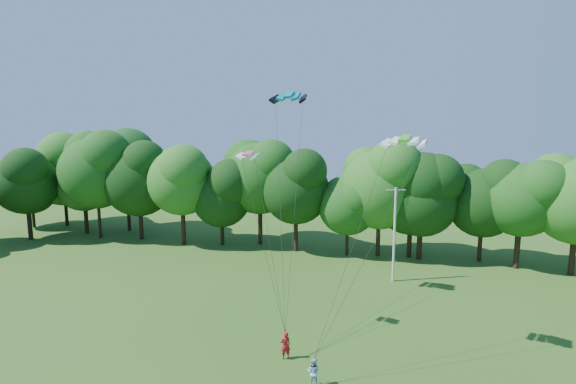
% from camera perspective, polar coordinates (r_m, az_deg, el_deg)
% --- Properties ---
extents(utility_pole, '(1.69, 0.66, 8.81)m').
position_cam_1_polar(utility_pole, '(42.39, 13.36, -5.19)').
color(utility_pole, beige).
rests_on(utility_pole, ground).
extents(kite_flyer_left, '(0.77, 0.73, 1.77)m').
position_cam_1_polar(kite_flyer_left, '(29.52, -0.33, -18.89)').
color(kite_flyer_left, '#B51719').
rests_on(kite_flyer_left, ground).
extents(kite_flyer_right, '(0.82, 0.66, 1.63)m').
position_cam_1_polar(kite_flyer_right, '(27.07, 3.25, -21.84)').
color(kite_flyer_right, '#A7C6E8').
rests_on(kite_flyer_right, ground).
extents(kite_teal, '(2.93, 1.41, 0.68)m').
position_cam_1_polar(kite_teal, '(36.37, 0.16, 12.29)').
color(kite_teal, '#047A87').
rests_on(kite_teal, ground).
extents(kite_green, '(2.79, 1.69, 0.44)m').
position_cam_1_polar(kite_green, '(27.47, 14.61, 6.60)').
color(kite_green, green).
rests_on(kite_green, ground).
extents(kite_pink, '(1.69, 1.03, 0.32)m').
position_cam_1_polar(kite_pink, '(29.99, -5.07, 4.90)').
color(kite_pink, '#D93C8E').
rests_on(kite_pink, ground).
extents(tree_back_west, '(9.89, 9.89, 14.39)m').
position_cam_1_polar(tree_back_west, '(63.84, -19.88, 3.25)').
color(tree_back_west, '#311C13').
rests_on(tree_back_west, ground).
extents(tree_back_center, '(8.92, 8.92, 12.97)m').
position_cam_1_polar(tree_back_center, '(49.87, 15.45, 1.00)').
color(tree_back_center, black).
rests_on(tree_back_center, ground).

